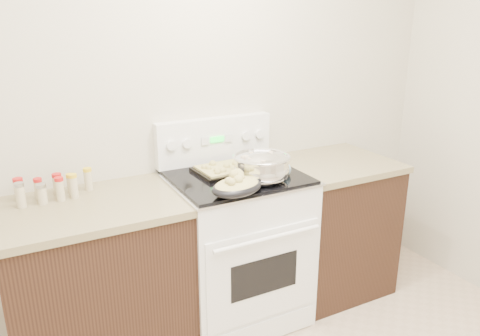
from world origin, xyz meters
TOP-DOWN VIEW (x-y plane):
  - room_shell at (0.00, 0.00)m, footprint 4.10×3.60m
  - counter_left at (-0.48, 1.43)m, footprint 0.93×0.67m
  - counter_right at (1.08, 1.43)m, footprint 0.73×0.67m
  - kitchen_range at (0.35, 1.42)m, footprint 0.78×0.73m
  - mixing_bowl at (0.43, 1.27)m, footprint 0.38×0.38m
  - roasting_pan at (0.21, 1.14)m, footprint 0.34×0.28m
  - baking_sheet at (0.34, 1.50)m, footprint 0.41×0.30m
  - wooden_spoon at (0.32, 1.37)m, footprint 0.04×0.25m
  - blue_ladle at (0.60, 1.30)m, footprint 0.20×0.25m
  - spice_jars at (-0.64, 1.59)m, footprint 0.39×0.15m

SIDE VIEW (x-z plane):
  - counter_left at x=-0.48m, z-range 0.00..0.92m
  - counter_right at x=1.08m, z-range 0.00..0.92m
  - kitchen_range at x=0.35m, z-range -0.12..1.10m
  - wooden_spoon at x=0.32m, z-range 0.93..0.98m
  - baking_sheet at x=0.34m, z-range 0.93..0.99m
  - blue_ladle at x=0.60m, z-range 0.93..1.03m
  - spice_jars at x=-0.64m, z-range 0.92..1.05m
  - roasting_pan at x=0.21m, z-range 0.93..1.05m
  - mixing_bowl at x=0.43m, z-range 0.92..1.11m
  - room_shell at x=0.00m, z-range 0.33..3.08m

